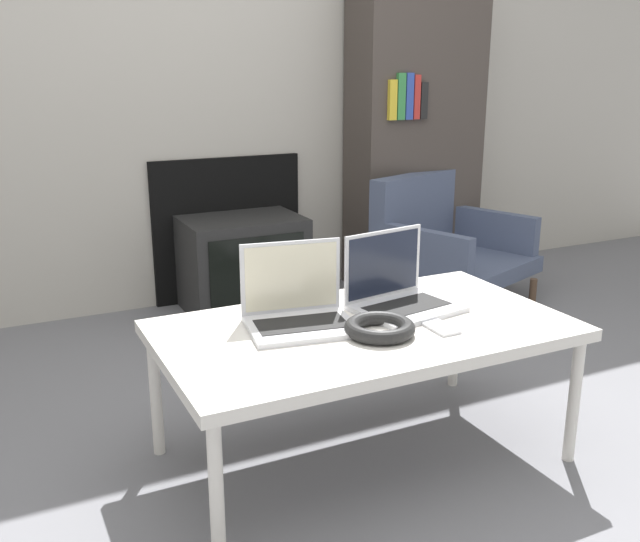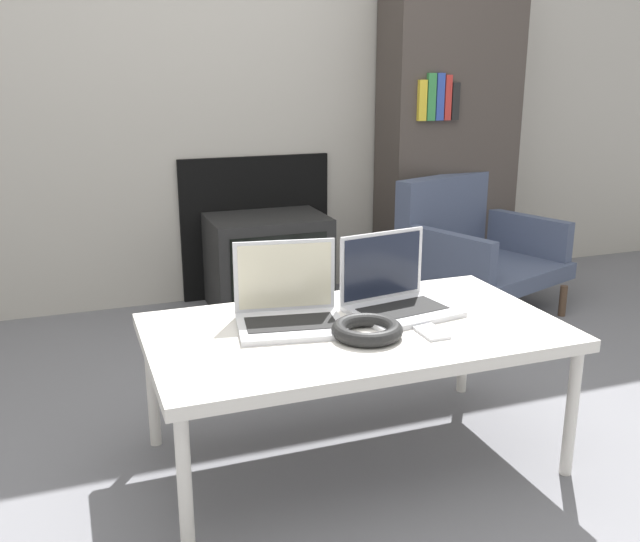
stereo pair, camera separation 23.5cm
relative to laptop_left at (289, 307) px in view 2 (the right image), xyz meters
name	(u,v)px [view 2 (the right image)]	position (x,y,z in m)	size (l,w,h in m)	color
ground_plane	(385,499)	(0.18, -0.33, -0.49)	(14.00, 14.00, 0.00)	slate
wall_back	(218,42)	(0.18, 1.65, 0.80)	(7.00, 0.08, 2.60)	#ADA89E
table	(355,337)	(0.18, -0.09, -0.08)	(1.21, 0.68, 0.44)	silver
laptop_left	(289,307)	(0.00, 0.00, 0.00)	(0.35, 0.29, 0.24)	silver
laptop_right	(395,294)	(0.35, 0.00, 0.00)	(0.35, 0.29, 0.24)	silver
headphones	(367,330)	(0.18, -0.18, -0.03)	(0.20, 0.20, 0.04)	black
phone	(431,332)	(0.36, -0.22, -0.05)	(0.07, 0.12, 0.01)	silver
tv	(268,262)	(0.33, 1.40, -0.26)	(0.58, 0.41, 0.46)	black
armchair	(471,244)	(1.32, 1.11, -0.19)	(0.85, 0.81, 0.64)	#47516B
bookshelf	(447,133)	(1.35, 1.45, 0.34)	(0.71, 0.32, 1.66)	#3F3833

